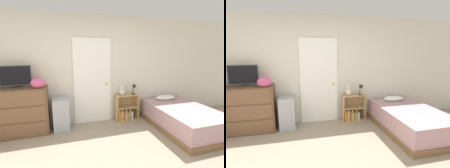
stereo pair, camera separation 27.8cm
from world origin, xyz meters
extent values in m
cube|color=beige|center=(0.00, 2.14, 1.27)|extent=(10.00, 0.06, 2.55)
cube|color=white|center=(0.06, 2.09, 1.02)|extent=(0.90, 0.04, 2.03)
sphere|color=gold|center=(0.40, 2.05, 0.95)|extent=(0.06, 0.06, 0.06)
cube|color=brown|center=(-1.50, 1.88, 0.50)|extent=(1.09, 0.43, 1.00)
cube|color=brown|center=(-1.50, 1.65, 0.17)|extent=(1.00, 0.01, 0.30)
cube|color=brown|center=(-1.50, 1.65, 0.50)|extent=(1.00, 0.01, 0.30)
cube|color=brown|center=(-1.50, 1.65, 0.83)|extent=(1.00, 0.01, 0.30)
cube|color=#2D2D33|center=(-1.53, 1.90, 1.01)|extent=(0.21, 0.16, 0.02)
cylinder|color=#2D2D33|center=(-1.53, 1.90, 1.04)|extent=(0.04, 0.04, 0.04)
cube|color=#2D2D33|center=(-1.53, 1.90, 1.26)|extent=(0.59, 0.02, 0.40)
cube|color=black|center=(-1.53, 1.89, 1.26)|extent=(0.55, 0.01, 0.36)
ellipsoid|color=#C64C7F|center=(-1.11, 1.76, 1.11)|extent=(0.28, 0.13, 0.21)
torus|color=#C64C7F|center=(-1.11, 1.76, 1.23)|extent=(0.17, 0.01, 0.17)
cube|color=#999EA8|center=(-0.70, 1.88, 0.36)|extent=(0.34, 0.43, 0.72)
cube|color=tan|center=(0.62, 1.96, 0.33)|extent=(0.02, 0.27, 0.66)
cube|color=tan|center=(1.17, 1.96, 0.33)|extent=(0.02, 0.27, 0.66)
cube|color=tan|center=(0.89, 1.96, 0.01)|extent=(0.53, 0.27, 0.02)
cube|color=tan|center=(0.89, 1.96, 0.33)|extent=(0.53, 0.27, 0.02)
cube|color=tan|center=(0.89, 1.96, 0.65)|extent=(0.53, 0.27, 0.02)
cube|color=tan|center=(0.89, 2.09, 0.33)|extent=(0.56, 0.01, 0.66)
cube|color=orange|center=(0.67, 1.91, 0.16)|extent=(0.03, 0.15, 0.29)
cube|color=orange|center=(0.70, 1.94, 0.13)|extent=(0.03, 0.20, 0.23)
cube|color=gold|center=(0.74, 1.94, 0.15)|extent=(0.04, 0.20, 0.27)
cube|color=#8C3F8C|center=(0.79, 1.94, 0.15)|extent=(0.03, 0.21, 0.26)
cube|color=tan|center=(0.83, 1.93, 0.12)|extent=(0.02, 0.19, 0.20)
cube|color=gold|center=(0.85, 1.91, 0.16)|extent=(0.03, 0.16, 0.28)
cube|color=orange|center=(0.88, 1.95, 0.12)|extent=(0.03, 0.23, 0.20)
cube|color=#338C4C|center=(0.91, 1.93, 0.13)|extent=(0.02, 0.20, 0.22)
cube|color=tan|center=(0.94, 1.95, 0.16)|extent=(0.03, 0.22, 0.28)
cube|color=tan|center=(0.98, 1.94, 0.12)|extent=(0.02, 0.21, 0.20)
cube|color=white|center=(1.01, 1.91, 0.12)|extent=(0.03, 0.16, 0.21)
sphere|color=beige|center=(0.77, 1.96, 0.74)|extent=(0.16, 0.16, 0.16)
sphere|color=beige|center=(0.77, 1.96, 0.84)|extent=(0.10, 0.10, 0.10)
sphere|color=silver|center=(0.77, 1.92, 0.83)|extent=(0.03, 0.03, 0.03)
sphere|color=beige|center=(0.73, 1.96, 0.88)|extent=(0.04, 0.04, 0.04)
sphere|color=beige|center=(0.81, 1.96, 0.88)|extent=(0.04, 0.04, 0.04)
cylinder|color=#262628|center=(1.05, 1.93, 0.66)|extent=(0.11, 0.11, 0.01)
cylinder|color=#262628|center=(1.05, 1.93, 0.76)|extent=(0.01, 0.01, 0.18)
sphere|color=#262628|center=(1.07, 1.92, 0.87)|extent=(0.10, 0.10, 0.10)
cube|color=brown|center=(1.93, 1.12, 0.06)|extent=(1.19, 1.94, 0.12)
cube|color=#B28C93|center=(1.93, 1.12, 0.30)|extent=(1.16, 1.88, 0.37)
ellipsoid|color=white|center=(1.93, 1.82, 0.54)|extent=(0.54, 0.28, 0.12)
camera|label=1|loc=(-0.72, -1.97, 1.77)|focal=28.00mm
camera|label=2|loc=(-0.46, -2.04, 1.77)|focal=28.00mm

